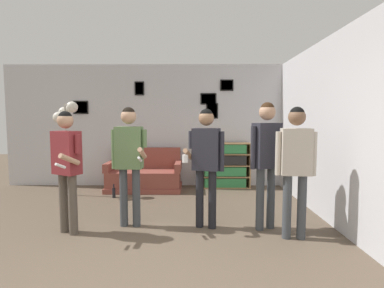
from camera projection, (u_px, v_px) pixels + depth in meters
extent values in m
plane|color=brown|center=(137.00, 284.00, 2.74)|extent=(20.00, 20.00, 0.00)
cube|color=silver|center=(170.00, 126.00, 6.70)|extent=(7.34, 0.06, 2.70)
cube|color=black|center=(212.00, 111.00, 6.63)|extent=(0.26, 0.02, 0.34)
cube|color=gray|center=(212.00, 111.00, 6.62)|extent=(0.22, 0.01, 0.29)
cube|color=black|center=(208.00, 99.00, 6.60)|extent=(0.35, 0.02, 0.25)
cube|color=gray|center=(208.00, 99.00, 6.60)|extent=(0.30, 0.01, 0.20)
cube|color=black|center=(227.00, 85.00, 6.58)|extent=(0.29, 0.02, 0.24)
cube|color=beige|center=(227.00, 85.00, 6.57)|extent=(0.24, 0.01, 0.20)
cube|color=black|center=(139.00, 88.00, 6.59)|extent=(0.21, 0.02, 0.30)
cube|color=#B2B2BC|center=(139.00, 88.00, 6.59)|extent=(0.17, 0.01, 0.25)
cube|color=black|center=(81.00, 107.00, 6.63)|extent=(0.33, 0.02, 0.29)
cube|color=gray|center=(81.00, 107.00, 6.63)|extent=(0.29, 0.01, 0.25)
cube|color=silver|center=(321.00, 129.00, 4.64)|extent=(0.06, 6.46, 2.70)
cube|color=brown|center=(145.00, 188.00, 6.35)|extent=(1.56, 0.80, 0.10)
cube|color=brown|center=(144.00, 178.00, 6.33)|extent=(1.50, 0.74, 0.32)
cube|color=brown|center=(147.00, 158.00, 6.62)|extent=(1.50, 0.14, 0.45)
cube|color=brown|center=(110.00, 166.00, 6.31)|extent=(0.12, 0.74, 0.18)
cube|color=brown|center=(178.00, 166.00, 6.30)|extent=(0.12, 0.74, 0.18)
cube|color=#A87F51|center=(201.00, 165.00, 6.55)|extent=(0.02, 0.30, 0.99)
cube|color=#A87F51|center=(249.00, 165.00, 6.55)|extent=(0.02, 0.30, 0.99)
cube|color=#A87F51|center=(224.00, 164.00, 6.69)|extent=(1.09, 0.01, 0.99)
cube|color=#A87F51|center=(225.00, 187.00, 6.59)|extent=(1.04, 0.30, 0.02)
cube|color=#A87F51|center=(225.00, 143.00, 6.51)|extent=(1.04, 0.30, 0.02)
cube|color=#A87F51|center=(225.00, 176.00, 6.57)|extent=(1.04, 0.30, 0.02)
cube|color=#A87F51|center=(225.00, 165.00, 6.55)|extent=(1.04, 0.30, 0.02)
cube|color=#A87F51|center=(225.00, 154.00, 6.53)|extent=(1.04, 0.30, 0.02)
cube|color=#338447|center=(225.00, 182.00, 6.57)|extent=(0.90, 0.26, 0.19)
cube|color=#338447|center=(225.00, 171.00, 6.55)|extent=(0.90, 0.26, 0.19)
cube|color=black|center=(225.00, 160.00, 6.53)|extent=(0.90, 0.26, 0.19)
cube|color=#338447|center=(225.00, 149.00, 6.51)|extent=(0.90, 0.26, 0.19)
cylinder|color=#ADA89E|center=(68.00, 194.00, 5.93)|extent=(0.28, 0.28, 0.03)
cylinder|color=#ADA89E|center=(66.00, 149.00, 5.85)|extent=(0.03, 0.03, 1.76)
cylinder|color=#ADA89E|center=(68.00, 105.00, 5.78)|extent=(0.02, 0.16, 0.02)
sphere|color=white|center=(72.00, 107.00, 5.78)|extent=(0.22, 0.22, 0.22)
cylinder|color=#ADA89E|center=(65.00, 111.00, 5.85)|extent=(0.15, 0.09, 0.02)
sphere|color=white|center=(64.00, 112.00, 5.91)|extent=(0.22, 0.22, 0.22)
cylinder|color=#ADA89E|center=(62.00, 116.00, 5.74)|extent=(0.15, 0.09, 0.02)
sphere|color=white|center=(59.00, 117.00, 5.68)|extent=(0.22, 0.22, 0.22)
cylinder|color=brown|center=(64.00, 203.00, 3.98)|extent=(0.11, 0.11, 0.79)
cylinder|color=brown|center=(73.00, 205.00, 3.89)|extent=(0.11, 0.11, 0.79)
cube|color=maroon|center=(66.00, 153.00, 3.88)|extent=(0.41, 0.35, 0.56)
sphere|color=tan|center=(65.00, 121.00, 3.84)|extent=(0.20, 0.20, 0.20)
sphere|color=black|center=(65.00, 118.00, 3.84)|extent=(0.17, 0.17, 0.17)
cylinder|color=maroon|center=(78.00, 144.00, 3.77)|extent=(0.07, 0.07, 0.24)
cylinder|color=tan|center=(69.00, 159.00, 3.67)|extent=(0.19, 0.28, 0.18)
cylinder|color=white|center=(60.00, 166.00, 3.56)|extent=(0.10, 0.14, 0.09)
cylinder|color=maroon|center=(56.00, 154.00, 3.98)|extent=(0.07, 0.07, 0.53)
cylinder|color=#3D4247|center=(124.00, 197.00, 4.20)|extent=(0.11, 0.11, 0.82)
cylinder|color=#3D4247|center=(136.00, 197.00, 4.19)|extent=(0.11, 0.11, 0.82)
cube|color=#5B7A4C|center=(129.00, 148.00, 4.13)|extent=(0.37, 0.22, 0.58)
sphere|color=tan|center=(129.00, 116.00, 4.09)|extent=(0.21, 0.21, 0.21)
sphere|color=black|center=(129.00, 114.00, 4.09)|extent=(0.18, 0.18, 0.18)
cylinder|color=#5B7A4C|center=(144.00, 138.00, 4.11)|extent=(0.07, 0.07, 0.25)
cylinder|color=tan|center=(142.00, 153.00, 3.99)|extent=(0.08, 0.30, 0.18)
cylinder|color=white|center=(140.00, 159.00, 3.86)|extent=(0.04, 0.14, 0.09)
cylinder|color=#5B7A4C|center=(114.00, 149.00, 4.15)|extent=(0.07, 0.07, 0.55)
cylinder|color=black|center=(200.00, 198.00, 4.16)|extent=(0.11, 0.11, 0.81)
cylinder|color=black|center=(212.00, 199.00, 4.11)|extent=(0.11, 0.11, 0.81)
cube|color=#282833|center=(206.00, 149.00, 4.08)|extent=(0.40, 0.29, 0.57)
sphere|color=#997051|center=(206.00, 118.00, 4.04)|extent=(0.21, 0.21, 0.21)
sphere|color=black|center=(206.00, 115.00, 4.04)|extent=(0.18, 0.18, 0.18)
cylinder|color=#282833|center=(222.00, 151.00, 4.02)|extent=(0.07, 0.07, 0.54)
cylinder|color=#282833|center=(191.00, 140.00, 4.13)|extent=(0.07, 0.07, 0.24)
cylinder|color=#997051|center=(188.00, 154.00, 4.01)|extent=(0.14, 0.30, 0.18)
cylinder|color=white|center=(185.00, 159.00, 3.89)|extent=(0.08, 0.08, 0.10)
cylinder|color=#3D4247|center=(260.00, 199.00, 4.04)|extent=(0.11, 0.11, 0.85)
cylinder|color=#3D4247|center=(271.00, 198.00, 4.12)|extent=(0.11, 0.11, 0.85)
cube|color=#282833|center=(267.00, 145.00, 4.02)|extent=(0.41, 0.33, 0.60)
sphere|color=tan|center=(267.00, 112.00, 3.98)|extent=(0.22, 0.22, 0.22)
sphere|color=#382314|center=(267.00, 109.00, 3.98)|extent=(0.19, 0.19, 0.19)
cylinder|color=#282833|center=(279.00, 146.00, 4.11)|extent=(0.07, 0.07, 0.57)
cylinder|color=#282833|center=(253.00, 148.00, 3.94)|extent=(0.07, 0.07, 0.57)
cylinder|color=#3D4247|center=(287.00, 207.00, 3.76)|extent=(0.11, 0.11, 0.81)
cylinder|color=#3D4247|center=(302.00, 207.00, 3.74)|extent=(0.11, 0.11, 0.81)
cube|color=#BCB2A3|center=(296.00, 152.00, 3.69)|extent=(0.38, 0.23, 0.58)
sphere|color=brown|center=(297.00, 117.00, 3.66)|extent=(0.21, 0.21, 0.21)
sphere|color=black|center=(297.00, 114.00, 3.65)|extent=(0.18, 0.18, 0.18)
cylinder|color=#BCB2A3|center=(314.00, 154.00, 3.67)|extent=(0.07, 0.07, 0.54)
cylinder|color=#BCB2A3|center=(278.00, 153.00, 3.71)|extent=(0.07, 0.07, 0.54)
cylinder|color=black|center=(114.00, 193.00, 5.73)|extent=(0.06, 0.06, 0.18)
cylinder|color=black|center=(114.00, 186.00, 5.71)|extent=(0.03, 0.03, 0.08)
cylinder|color=yellow|center=(213.00, 141.00, 6.50)|extent=(0.07, 0.07, 0.10)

